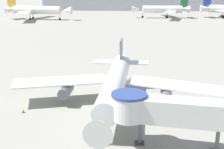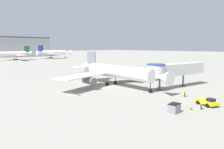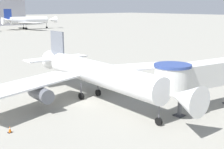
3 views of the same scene
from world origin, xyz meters
name	(u,v)px [view 3 (image 3 of 3)]	position (x,y,z in m)	size (l,w,h in m)	color
ground_plane	(87,102)	(0.00, 0.00, 0.00)	(800.00, 800.00, 0.00)	gray
main_airplane	(97,74)	(1.38, -0.48, 3.65)	(33.07, 29.54, 8.56)	white
jet_bridge	(209,73)	(9.45, -11.97, 4.50)	(18.73, 5.85, 6.18)	silver
traffic_cone_port_wing	(10,129)	(-11.88, -3.17, 0.33)	(0.42, 0.42, 0.69)	black
background_jet_blue_tail	(28,20)	(54.48, 127.14, 4.77)	(30.95, 32.79, 10.88)	white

